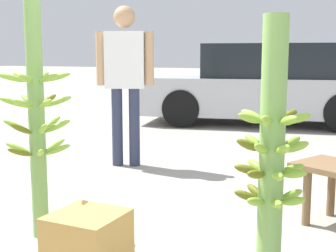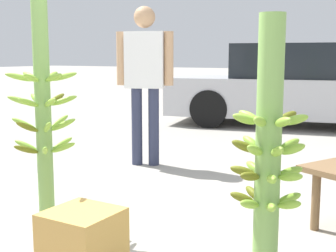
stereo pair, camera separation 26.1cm
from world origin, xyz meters
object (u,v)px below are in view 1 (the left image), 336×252
banana_stalk_center (272,150)px  vendor_person (125,71)px  banana_stalk_left (37,117)px  parked_car (264,86)px  produce_crate (88,246)px

banana_stalk_center → vendor_person: (-2.05, 1.87, 0.34)m
banana_stalk_left → parked_car: 5.90m
banana_stalk_left → produce_crate: size_ratio=4.37×
banana_stalk_center → parked_car: size_ratio=0.32×
banana_stalk_left → produce_crate: banana_stalk_left is taller
parked_car → banana_stalk_left: bearing=167.0°
banana_stalk_center → vendor_person: bearing=137.6°
parked_car → produce_crate: 6.32m
banana_stalk_left → parked_car: size_ratio=0.36×
parked_car → produce_crate: parked_car is taller
banana_stalk_center → parked_car: bearing=104.5°
vendor_person → parked_car: size_ratio=0.39×
parked_car → produce_crate: (0.63, -6.27, -0.49)m
parked_car → produce_crate: bearing=172.9°
banana_stalk_left → banana_stalk_center: (1.51, 0.15, -0.12)m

